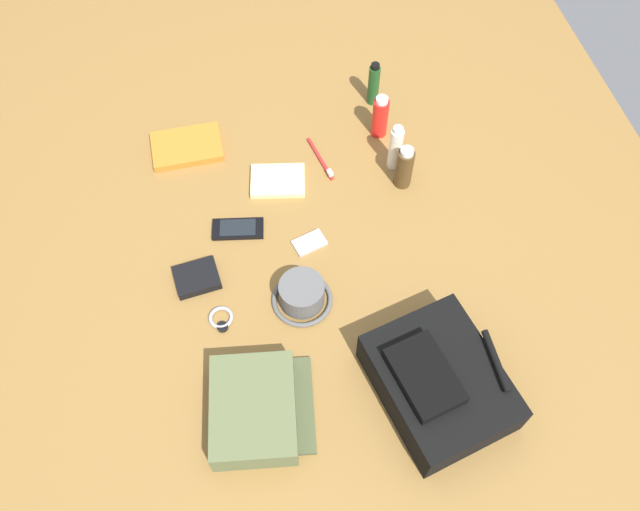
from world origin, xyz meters
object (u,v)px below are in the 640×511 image
(toothpaste_tube, at_px, (395,148))
(wristwatch, at_px, (221,319))
(notepad, at_px, (278,181))
(sunscreen_spray, at_px, (380,117))
(wallet, at_px, (197,278))
(toothbrush, at_px, (322,161))
(bucket_hat, at_px, (302,295))
(media_player, at_px, (309,243))
(backpack, at_px, (439,382))
(toiletry_pouch, at_px, (256,410))
(shampoo_bottle, at_px, (374,84))
(cell_phone, at_px, (238,229))
(cologne_bottle, at_px, (404,168))
(paperback_novel, at_px, (187,147))

(toothpaste_tube, bearing_deg, wristwatch, -55.87)
(notepad, bearing_deg, sunscreen_spray, 120.61)
(wallet, bearing_deg, notepad, 129.23)
(toothbrush, bearing_deg, bucket_hat, -19.38)
(media_player, bearing_deg, wallet, -82.11)
(media_player, height_order, wristwatch, same)
(wallet, bearing_deg, toothpaste_tube, 107.04)
(backpack, bearing_deg, toiletry_pouch, -95.08)
(shampoo_bottle, relative_size, cell_phone, 1.02)
(backpack, distance_m, cell_phone, 0.66)
(wristwatch, height_order, toothbrush, toothbrush)
(toothpaste_tube, relative_size, cologne_bottle, 1.10)
(toothpaste_tube, bearing_deg, cologne_bottle, 5.48)
(backpack, height_order, cologne_bottle, cologne_bottle)
(bucket_hat, height_order, toothpaste_tube, toothpaste_tube)
(toothbrush, xyz_separation_m, wallet, (0.30, -0.40, 0.01))
(shampoo_bottle, distance_m, media_player, 0.55)
(sunscreen_spray, bearing_deg, backpack, -6.10)
(sunscreen_spray, height_order, toothpaste_tube, toothpaste_tube)
(paperback_novel, relative_size, wallet, 1.81)
(media_player, distance_m, wallet, 0.31)
(backpack, height_order, wristwatch, backpack)
(toiletry_pouch, relative_size, wristwatch, 3.75)
(toiletry_pouch, height_order, shampoo_bottle, shampoo_bottle)
(bucket_hat, bearing_deg, toiletry_pouch, -31.64)
(media_player, xyz_separation_m, notepad, (-0.22, -0.04, 0.00))
(cell_phone, bearing_deg, toothbrush, 122.98)
(media_player, bearing_deg, paperback_novel, -145.26)
(shampoo_bottle, bearing_deg, sunscreen_spray, -6.69)
(toothbrush, bearing_deg, paperback_novel, -110.01)
(shampoo_bottle, distance_m, wristwatch, 0.84)
(toothpaste_tube, bearing_deg, notepad, -92.08)
(toiletry_pouch, xyz_separation_m, wristwatch, (-0.26, -0.04, -0.03))
(bucket_hat, relative_size, toothbrush, 0.95)
(sunscreen_spray, xyz_separation_m, wristwatch, (0.50, -0.54, -0.06))
(toiletry_pouch, bearing_deg, paperback_novel, -176.03)
(bucket_hat, distance_m, toothpaste_tube, 0.50)
(toothbrush, bearing_deg, media_player, -19.83)
(toiletry_pouch, bearing_deg, toothbrush, 155.60)
(sunscreen_spray, height_order, paperback_novel, sunscreen_spray)
(toiletry_pouch, relative_size, sunscreen_spray, 1.89)
(toiletry_pouch, height_order, cell_phone, toiletry_pouch)
(toothbrush, distance_m, notepad, 0.14)
(toothpaste_tube, height_order, notepad, toothpaste_tube)
(toothpaste_tube, bearing_deg, wallet, -67.34)
(backpack, relative_size, sunscreen_spray, 2.62)
(toiletry_pouch, height_order, sunscreen_spray, sunscreen_spray)
(shampoo_bottle, bearing_deg, wallet, -50.31)
(media_player, height_order, wallet, wallet)
(paperback_novel, xyz_separation_m, notepad, (0.18, 0.23, -0.00))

